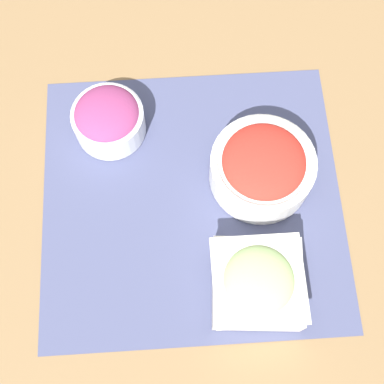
{
  "coord_description": "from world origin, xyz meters",
  "views": [
    {
      "loc": [
        0.02,
        0.29,
        0.81
      ],
      "look_at": [
        0.0,
        0.0,
        0.03
      ],
      "focal_mm": 50.0,
      "sensor_mm": 36.0,
      "label": 1
    }
  ],
  "objects": [
    {
      "name": "placemat",
      "position": [
        0.0,
        0.0,
        0.0
      ],
      "size": [
        0.48,
        0.46,
        0.0
      ],
      "color": "#474C70",
      "rests_on": "ground_plane"
    },
    {
      "name": "ground_plane",
      "position": [
        0.0,
        0.0,
        0.0
      ],
      "size": [
        3.0,
        3.0,
        0.0
      ],
      "primitive_type": "plane",
      "color": "olive"
    },
    {
      "name": "tomato_bowl",
      "position": [
        -0.11,
        -0.03,
        0.05
      ],
      "size": [
        0.16,
        0.16,
        0.08
      ],
      "color": "white",
      "rests_on": "placemat"
    },
    {
      "name": "onion_bowl",
      "position": [
        0.13,
        -0.13,
        0.04
      ],
      "size": [
        0.12,
        0.12,
        0.07
      ],
      "color": "silver",
      "rests_on": "placemat"
    },
    {
      "name": "cucumber_bowl",
      "position": [
        -0.09,
        0.15,
        0.04
      ],
      "size": [
        0.14,
        0.14,
        0.07
      ],
      "color": "silver",
      "rests_on": "placemat"
    }
  ]
}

